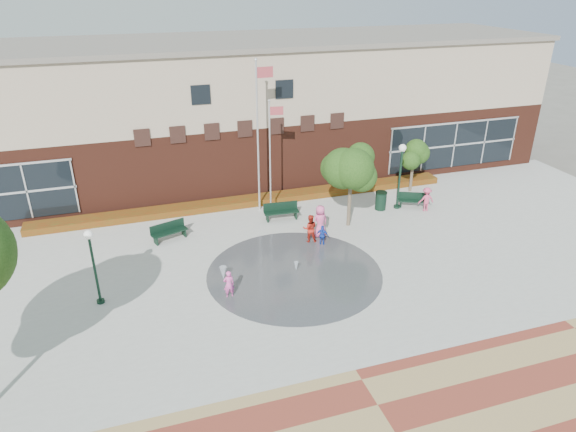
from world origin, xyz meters
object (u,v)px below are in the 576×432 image
object	(u,v)px
trash_can	(381,201)
child_splash	(229,284)
flagpole_left	(258,130)
flagpole_right	(271,153)
bench_left	(170,235)

from	to	relation	value
trash_can	child_splash	bearing A→B (deg)	-149.22
trash_can	child_splash	xyz separation A→B (m)	(-10.71, -6.38, 0.08)
flagpole_left	flagpole_right	xyz separation A→B (m)	(0.49, -0.74, -1.16)
flagpole_left	trash_can	xyz separation A→B (m)	(6.98, -2.18, -4.41)
bench_left	trash_can	world-z (taller)	trash_can
bench_left	child_splash	xyz separation A→B (m)	(1.94, -6.29, 0.35)
flagpole_left	flagpole_right	bearing A→B (deg)	-58.85
flagpole_left	trash_can	distance (m)	8.53
bench_left	trash_can	xyz separation A→B (m)	(12.64, 0.09, 0.27)
flagpole_left	child_splash	size ratio (longest dim) A/B	6.73
flagpole_left	trash_can	size ratio (longest dim) A/B	7.78
flagpole_left	child_splash	bearing A→B (deg)	-116.14
flagpole_left	flagpole_right	size ratio (longest dim) A/B	1.31
child_splash	trash_can	bearing A→B (deg)	-149.83
flagpole_right	bench_left	distance (m)	7.26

